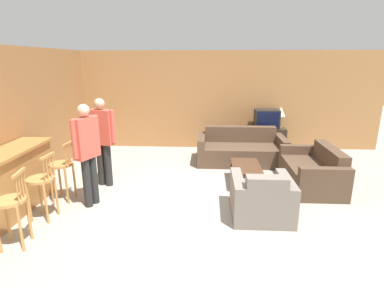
{
  "coord_description": "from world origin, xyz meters",
  "views": [
    {
      "loc": [
        0.11,
        -4.53,
        2.36
      ],
      "look_at": [
        -0.17,
        0.82,
        0.85
      ],
      "focal_mm": 28.0,
      "sensor_mm": 36.0,
      "label": 1
    }
  ],
  "objects_px": {
    "bar_chair_mid": "(42,184)",
    "bar_chair_near": "(12,207)",
    "loveseat_right": "(313,172)",
    "bar_chair_far": "(62,169)",
    "table_lamp": "(281,112)",
    "person_by_counter": "(87,150)",
    "person_by_window": "(102,138)",
    "coffee_table": "(246,168)",
    "armchair_near": "(261,199)",
    "couch_far": "(241,150)",
    "tv": "(267,119)",
    "tv_unit": "(265,140)"
  },
  "relations": [
    {
      "from": "bar_chair_mid",
      "to": "bar_chair_near",
      "type": "bearing_deg",
      "value": -90.01
    },
    {
      "from": "bar_chair_near",
      "to": "loveseat_right",
      "type": "distance_m",
      "value": 5.02
    },
    {
      "from": "bar_chair_far",
      "to": "table_lamp",
      "type": "height_order",
      "value": "table_lamp"
    },
    {
      "from": "bar_chair_mid",
      "to": "person_by_counter",
      "type": "xyz_separation_m",
      "value": [
        0.54,
        0.49,
        0.4
      ]
    },
    {
      "from": "person_by_window",
      "to": "coffee_table",
      "type": "bearing_deg",
      "value": 3.3
    },
    {
      "from": "armchair_near",
      "to": "loveseat_right",
      "type": "distance_m",
      "value": 1.72
    },
    {
      "from": "armchair_near",
      "to": "loveseat_right",
      "type": "bearing_deg",
      "value": 46.23
    },
    {
      "from": "couch_far",
      "to": "table_lamp",
      "type": "xyz_separation_m",
      "value": [
        1.08,
        0.88,
        0.78
      ]
    },
    {
      "from": "loveseat_right",
      "to": "tv",
      "type": "height_order",
      "value": "tv"
    },
    {
      "from": "coffee_table",
      "to": "table_lamp",
      "type": "relative_size",
      "value": 1.68
    },
    {
      "from": "tv",
      "to": "coffee_table",
      "type": "bearing_deg",
      "value": -109.27
    },
    {
      "from": "couch_far",
      "to": "table_lamp",
      "type": "height_order",
      "value": "table_lamp"
    },
    {
      "from": "bar_chair_near",
      "to": "couch_far",
      "type": "height_order",
      "value": "bar_chair_near"
    },
    {
      "from": "bar_chair_far",
      "to": "tv",
      "type": "height_order",
      "value": "tv"
    },
    {
      "from": "coffee_table",
      "to": "person_by_counter",
      "type": "height_order",
      "value": "person_by_counter"
    },
    {
      "from": "tv",
      "to": "person_by_counter",
      "type": "height_order",
      "value": "person_by_counter"
    },
    {
      "from": "person_by_window",
      "to": "person_by_counter",
      "type": "distance_m",
      "value": 0.83
    },
    {
      "from": "tv_unit",
      "to": "tv",
      "type": "relative_size",
      "value": 1.57
    },
    {
      "from": "bar_chair_near",
      "to": "tv_unit",
      "type": "distance_m",
      "value": 5.95
    },
    {
      "from": "table_lamp",
      "to": "tv",
      "type": "bearing_deg",
      "value": -179.5
    },
    {
      "from": "loveseat_right",
      "to": "tv",
      "type": "distance_m",
      "value": 2.35
    },
    {
      "from": "bar_chair_near",
      "to": "bar_chair_far",
      "type": "distance_m",
      "value": 1.36
    },
    {
      "from": "couch_far",
      "to": "table_lamp",
      "type": "distance_m",
      "value": 1.6
    },
    {
      "from": "couch_far",
      "to": "person_by_window",
      "type": "bearing_deg",
      "value": -151.7
    },
    {
      "from": "armchair_near",
      "to": "coffee_table",
      "type": "relative_size",
      "value": 0.98
    },
    {
      "from": "tv",
      "to": "person_by_window",
      "type": "relative_size",
      "value": 0.37
    },
    {
      "from": "table_lamp",
      "to": "couch_far",
      "type": "bearing_deg",
      "value": -140.9
    },
    {
      "from": "loveseat_right",
      "to": "table_lamp",
      "type": "bearing_deg",
      "value": 94.23
    },
    {
      "from": "loveseat_right",
      "to": "coffee_table",
      "type": "height_order",
      "value": "loveseat_right"
    },
    {
      "from": "person_by_counter",
      "to": "person_by_window",
      "type": "bearing_deg",
      "value": 93.13
    },
    {
      "from": "bar_chair_far",
      "to": "armchair_near",
      "type": "relative_size",
      "value": 1.14
    },
    {
      "from": "bar_chair_mid",
      "to": "table_lamp",
      "type": "bearing_deg",
      "value": 40.36
    },
    {
      "from": "couch_far",
      "to": "loveseat_right",
      "type": "relative_size",
      "value": 1.32
    },
    {
      "from": "bar_chair_far",
      "to": "armchair_near",
      "type": "xyz_separation_m",
      "value": [
        3.32,
        -0.42,
        -0.27
      ]
    },
    {
      "from": "bar_chair_mid",
      "to": "person_by_window",
      "type": "relative_size",
      "value": 0.61
    },
    {
      "from": "coffee_table",
      "to": "tv_unit",
      "type": "distance_m",
      "value": 2.34
    },
    {
      "from": "bar_chair_far",
      "to": "tv_unit",
      "type": "distance_m",
      "value": 5.03
    },
    {
      "from": "loveseat_right",
      "to": "person_by_counter",
      "type": "bearing_deg",
      "value": -166.02
    },
    {
      "from": "couch_far",
      "to": "loveseat_right",
      "type": "distance_m",
      "value": 1.83
    },
    {
      "from": "bar_chair_mid",
      "to": "couch_far",
      "type": "distance_m",
      "value": 4.32
    },
    {
      "from": "bar_chair_near",
      "to": "bar_chair_mid",
      "type": "bearing_deg",
      "value": 89.99
    },
    {
      "from": "tv",
      "to": "bar_chair_mid",
      "type": "bearing_deg",
      "value": -137.31
    },
    {
      "from": "bar_chair_near",
      "to": "bar_chair_mid",
      "type": "xyz_separation_m",
      "value": [
        0.0,
        0.71,
        0.0
      ]
    },
    {
      "from": "bar_chair_far",
      "to": "tv",
      "type": "xyz_separation_m",
      "value": [
        4.0,
        3.04,
        0.33
      ]
    },
    {
      "from": "bar_chair_far",
      "to": "person_by_window",
      "type": "distance_m",
      "value": 0.92
    },
    {
      "from": "couch_far",
      "to": "tv",
      "type": "bearing_deg",
      "value": 49.94
    },
    {
      "from": "tv",
      "to": "person_by_counter",
      "type": "distance_m",
      "value": 4.72
    },
    {
      "from": "couch_far",
      "to": "armchair_near",
      "type": "height_order",
      "value": "couch_far"
    },
    {
      "from": "armchair_near",
      "to": "table_lamp",
      "type": "bearing_deg",
      "value": 73.45
    },
    {
      "from": "bar_chair_near",
      "to": "tv_unit",
      "type": "height_order",
      "value": "bar_chair_near"
    }
  ]
}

